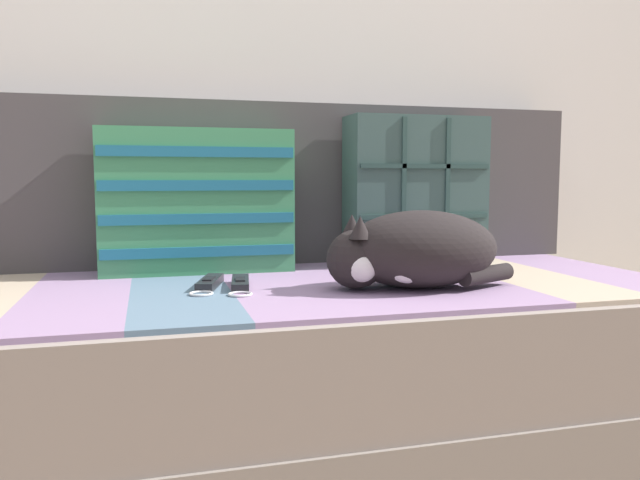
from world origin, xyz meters
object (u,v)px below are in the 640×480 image
couch (272,372)px  sleeping_cat (411,251)px  throw_pillow_quilted (415,191)px  throw_pillow_striped (197,201)px  game_remote_near (209,283)px  game_remote_far (240,284)px

couch → sleeping_cat: 0.42m
couch → throw_pillow_quilted: 0.63m
couch → throw_pillow_quilted: size_ratio=4.88×
throw_pillow_striped → sleeping_cat: bearing=-40.9°
throw_pillow_striped → sleeping_cat: 0.56m
sleeping_cat → game_remote_near: bearing=162.9°
throw_pillow_striped → couch: bearing=-54.5°
couch → game_remote_near: (-0.14, -0.03, 0.22)m
couch → throw_pillow_quilted: (0.44, 0.20, 0.41)m
throw_pillow_striped → game_remote_far: (0.07, -0.26, -0.17)m
throw_pillow_quilted → sleeping_cat: (-0.17, -0.36, -0.12)m
game_remote_near → game_remote_far: 0.07m
game_remote_near → couch: bearing=12.1°
game_remote_near → throw_pillow_quilted: bearing=22.0°
throw_pillow_quilted → couch: bearing=-155.1°
couch → sleeping_cat: sleeping_cat is taller
throw_pillow_quilted → throw_pillow_striped: (-0.59, -0.00, -0.02)m
couch → sleeping_cat: (0.27, -0.16, 0.29)m
couch → sleeping_cat: bearing=-30.1°
sleeping_cat → game_remote_far: bearing=163.9°
couch → throw_pillow_striped: throw_pillow_striped is taller
couch → throw_pillow_striped: 0.46m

